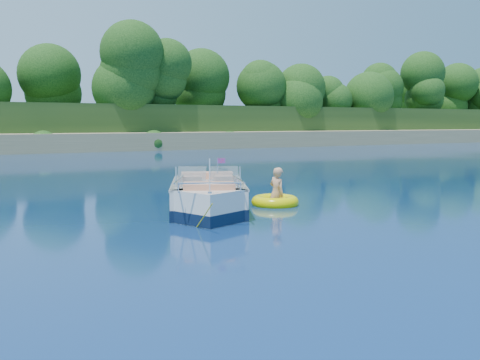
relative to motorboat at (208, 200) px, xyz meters
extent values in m
plane|color=#092344|center=(-0.12, -3.84, -0.35)|extent=(160.00, 160.00, 0.00)
cube|color=#8B7850|center=(-0.12, 34.16, 0.15)|extent=(170.00, 8.00, 2.00)
cube|color=#1A3515|center=(-0.12, 61.16, 0.65)|extent=(170.00, 56.00, 6.00)
cylinder|color=black|center=(-0.12, 38.16, 2.95)|extent=(0.44, 0.44, 3.60)
sphere|color=black|center=(-0.12, 38.16, 6.37)|extent=(5.94, 5.94, 5.94)
cylinder|color=black|center=(19.88, 36.16, 2.45)|extent=(0.44, 0.44, 2.60)
sphere|color=black|center=(19.88, 36.16, 4.92)|extent=(4.29, 4.29, 4.29)
cylinder|color=black|center=(47.88, 37.66, 2.65)|extent=(0.44, 0.44, 3.00)
sphere|color=black|center=(47.88, 37.66, 5.50)|extent=(4.95, 4.95, 4.95)
cube|color=silver|center=(0.14, 0.33, -0.06)|extent=(3.16, 4.04, 1.00)
cube|color=silver|center=(-0.53, -1.22, -0.06)|extent=(1.74, 1.74, 1.00)
cube|color=#0C1932|center=(0.14, 0.33, -0.20)|extent=(3.20, 4.08, 0.28)
cube|color=#0C1932|center=(-0.53, -1.22, -0.20)|extent=(1.77, 1.77, 0.28)
cube|color=#A47856|center=(0.26, 0.59, 0.22)|extent=(2.39, 2.90, 0.09)
cube|color=silver|center=(0.14, 0.33, 0.41)|extent=(3.20, 4.06, 0.06)
cube|color=black|center=(0.93, 2.13, -0.02)|extent=(0.61, 0.51, 0.85)
cube|color=#8C9EA5|center=(-0.51, -0.11, 0.68)|extent=(0.76, 0.60, 0.46)
cube|color=#8C9EA5|center=(0.27, -0.45, 0.68)|extent=(0.78, 0.44, 0.46)
cube|color=tan|center=(-0.34, 0.29, 0.44)|extent=(0.69, 0.69, 0.38)
cube|color=tan|center=(0.44, -0.05, 0.44)|extent=(0.69, 0.69, 0.38)
cube|color=tan|center=(0.52, 1.20, 0.44)|extent=(1.56, 1.07, 0.36)
cube|color=tan|center=(-0.46, -1.06, 0.42)|extent=(1.43, 1.15, 0.32)
cylinder|color=silver|center=(-0.82, -1.88, 0.84)|extent=(0.03, 0.03, 0.81)
cube|color=red|center=(0.19, -0.41, 1.06)|extent=(0.20, 0.10, 0.13)
cube|color=silver|center=(-0.84, -1.93, 0.47)|extent=(0.11, 0.09, 0.05)
cylinder|color=yellow|center=(-1.10, -2.18, -0.02)|extent=(0.08, 1.02, 0.73)
torus|color=#E3DC00|center=(2.27, 0.29, -0.26)|extent=(1.81, 1.81, 0.37)
torus|color=red|center=(2.27, 0.29, -0.24)|extent=(1.49, 1.49, 0.12)
imported|color=tan|center=(2.28, 0.26, -0.35)|extent=(0.51, 0.89, 1.65)
camera|label=1|loc=(-5.87, -12.86, 2.06)|focal=40.00mm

